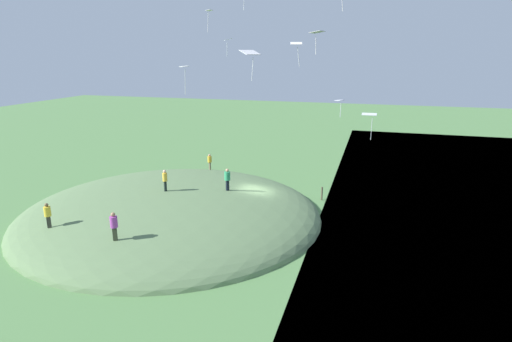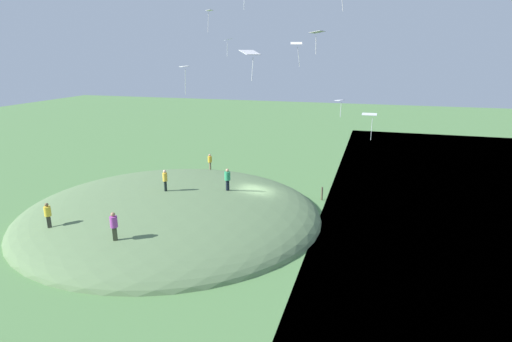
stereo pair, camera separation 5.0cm
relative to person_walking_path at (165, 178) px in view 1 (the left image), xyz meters
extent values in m
plane|color=#527E45|center=(-6.55, -3.60, -3.16)|extent=(160.00, 160.00, 0.00)
ellipsoid|color=#5D7B4F|center=(-0.31, -0.15, -3.16)|extent=(24.10, 23.54, 4.10)
cube|color=black|center=(0.00, 0.00, -0.69)|extent=(0.16, 0.22, 0.83)
cylinder|color=gold|center=(0.00, 0.00, 0.05)|extent=(0.45, 0.45, 0.66)
sphere|color=beige|center=(0.00, 0.00, 0.51)|extent=(0.25, 0.25, 0.25)
cube|color=brown|center=(0.37, -10.04, -1.67)|extent=(0.26, 0.24, 0.78)
cylinder|color=gold|center=(0.37, -10.04, -0.97)|extent=(0.59, 0.59, 0.61)
sphere|color=tan|center=(0.37, -10.04, -0.55)|extent=(0.23, 0.23, 0.23)
cube|color=black|center=(-4.51, -2.00, -0.83)|extent=(0.24, 0.30, 0.87)
cylinder|color=#2E9661|center=(-4.51, -2.00, -0.05)|extent=(0.63, 0.63, 0.69)
sphere|color=tan|center=(-4.51, -2.00, 0.42)|extent=(0.26, 0.26, 0.26)
cube|color=#323229|center=(4.85, 7.21, -1.40)|extent=(0.27, 0.23, 0.83)
cylinder|color=gold|center=(4.85, 7.21, -0.66)|extent=(0.59, 0.59, 0.66)
sphere|color=brown|center=(4.85, 7.21, -0.20)|extent=(0.25, 0.25, 0.25)
cube|color=#2E3424|center=(-0.77, 7.95, -1.23)|extent=(0.28, 0.21, 0.88)
cylinder|color=purple|center=(-0.77, 7.95, -0.44)|extent=(0.58, 0.58, 0.70)
sphere|color=#A67957|center=(-0.77, 7.95, 0.04)|extent=(0.26, 0.26, 0.26)
cube|color=white|center=(-11.20, -2.71, 10.90)|extent=(1.05, 1.33, 0.16)
cylinder|color=white|center=(-11.15, -2.67, 9.98)|extent=(0.09, 0.13, 1.23)
cube|color=white|center=(-12.84, -4.76, 5.96)|extent=(0.76, 0.83, 0.05)
cylinder|color=white|center=(-12.94, -5.01, 5.21)|extent=(0.04, 0.18, 1.15)
cylinder|color=white|center=(-12.84, -2.39, 12.89)|extent=(0.21, 0.10, 1.38)
cube|color=white|center=(-0.78, -2.79, 8.46)|extent=(1.05, 1.05, 0.08)
cylinder|color=white|center=(-0.76, -2.85, 7.25)|extent=(0.12, 0.05, 1.99)
cube|color=white|center=(-9.28, -5.03, 10.19)|extent=(1.01, 0.79, 0.22)
cylinder|color=white|center=(-9.44, -5.26, 9.20)|extent=(0.20, 0.20, 1.52)
cube|color=white|center=(-1.88, -10.03, 10.70)|extent=(1.07, 1.21, 0.20)
cylinder|color=white|center=(-1.72, -10.10, 9.80)|extent=(0.05, 0.11, 1.30)
cube|color=white|center=(-0.70, -8.50, 13.13)|extent=(0.57, 0.73, 0.10)
cylinder|color=white|center=(-0.56, -8.43, 12.11)|extent=(0.22, 0.15, 1.69)
cube|color=silver|center=(-15.18, -2.13, 5.33)|extent=(1.03, 0.73, 0.09)
cylinder|color=silver|center=(-15.40, -1.91, 4.31)|extent=(0.04, 0.06, 1.55)
cube|color=white|center=(-7.89, 2.68, 9.50)|extent=(1.28, 1.39, 0.30)
cylinder|color=white|center=(-8.12, 2.89, 8.50)|extent=(0.10, 0.16, 1.43)
cylinder|color=brown|center=(-11.54, -7.08, -2.55)|extent=(0.14, 0.14, 1.23)
camera|label=1|loc=(-15.64, 27.94, 9.43)|focal=29.00mm
camera|label=2|loc=(-15.69, 27.92, 9.43)|focal=29.00mm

